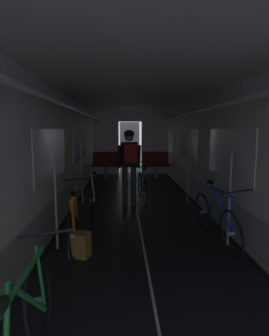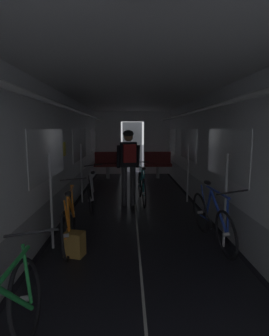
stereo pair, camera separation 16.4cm
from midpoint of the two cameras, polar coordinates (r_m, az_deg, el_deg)
The scene contains 9 objects.
train_car_shell at distance 5.41m, azimuth 1.23°, elevation 7.49°, with size 3.14×12.34×2.57m.
bench_seat_far_left at distance 9.97m, azimuth -5.07°, elevation 1.15°, with size 0.98×0.51×0.95m.
bench_seat_far_right at distance 10.01m, azimuth 5.27°, elevation 1.17°, with size 0.98×0.51×0.95m.
bicycle_orange at distance 4.34m, azimuth -12.28°, elevation -10.45°, with size 0.44×1.69×0.95m.
bicycle_silver at distance 6.12m, azimuth -8.24°, elevation -4.97°, with size 0.44×1.69×0.95m.
bicycle_blue at distance 4.48m, azimuth 16.71°, elevation -10.03°, with size 0.45×1.69×0.95m.
person_cyclist_aisle at distance 6.26m, azimuth -0.48°, elevation 1.81°, with size 0.55×0.42×1.73m.
bicycle_teal_in_aisle at distance 6.64m, azimuth 2.26°, elevation -3.85°, with size 0.44×1.69×0.93m.
backpack_on_floor at distance 4.02m, azimuth -11.11°, elevation -15.16°, with size 0.26×0.20×0.34m, color olive.
Camera 2 is at (-0.15, -1.81, 1.74)m, focal length 29.51 mm.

